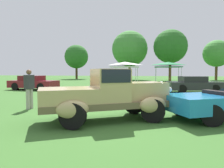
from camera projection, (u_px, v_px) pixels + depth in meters
ground_plane at (110, 120)px, 6.88m from camera, size 120.00×120.00×0.00m
feature_pickup_truck at (107, 94)px, 6.82m from camera, size 4.38×3.32×1.70m
show_car_burgundy at (33, 83)px, 17.89m from camera, size 4.22×1.97×1.22m
show_car_charcoal at (194, 84)px, 15.77m from camera, size 4.29×2.47×1.22m
spectator_near_truck at (29, 88)px, 8.88m from camera, size 0.28×0.43×1.69m
canopy_tent_left_field at (125, 64)px, 24.83m from camera, size 3.12×3.12×2.71m
canopy_tent_center_field at (168, 64)px, 25.16m from camera, size 3.16×3.16×2.71m
treeline_far_left at (76, 57)px, 41.61m from camera, size 4.71×4.71×6.82m
treeline_mid_left at (130, 49)px, 37.68m from camera, size 6.45×6.45×8.85m
treeline_center at (170, 46)px, 34.44m from camera, size 5.56×5.56×8.46m
treeline_mid_right at (217, 54)px, 36.60m from camera, size 4.72×4.72×7.05m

